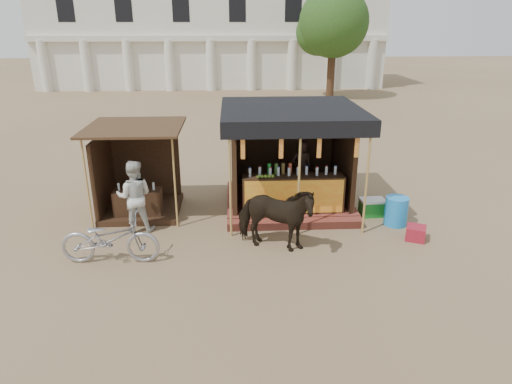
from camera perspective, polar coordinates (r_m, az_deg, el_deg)
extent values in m
plane|color=#846B4C|center=(9.71, 0.51, -9.43)|extent=(120.00, 120.00, 0.00)
cube|color=brown|center=(12.89, 3.99, -1.07)|extent=(3.40, 2.80, 0.22)
cube|color=brown|center=(11.48, 4.91, -3.97)|extent=(3.40, 0.35, 0.20)
cube|color=#382214|center=(11.81, 4.61, -0.13)|extent=(2.60, 0.55, 0.95)
cube|color=orange|center=(11.54, 4.79, -0.63)|extent=(2.50, 0.02, 0.88)
cube|color=#382214|center=(13.66, 3.51, 6.18)|extent=(3.00, 0.12, 2.50)
cube|color=#382214|center=(12.36, -2.79, 4.66)|extent=(0.12, 2.50, 2.50)
cube|color=#382214|center=(12.73, 10.88, 4.78)|extent=(0.12, 2.50, 2.50)
cube|color=black|center=(11.98, 4.42, 10.39)|extent=(3.60, 3.60, 0.06)
cube|color=black|center=(10.29, 5.65, 7.64)|extent=(3.60, 0.06, 0.36)
cylinder|color=tan|center=(10.53, -3.25, 1.24)|extent=(0.06, 0.06, 2.75)
cylinder|color=tan|center=(10.64, 5.40, 1.39)|extent=(0.06, 0.06, 2.75)
cylinder|color=tan|center=(10.99, 13.69, 1.50)|extent=(0.06, 0.06, 2.75)
cube|color=red|center=(10.29, -1.66, 5.61)|extent=(0.10, 0.02, 0.55)
cube|color=red|center=(10.35, 3.16, 5.67)|extent=(0.10, 0.02, 0.55)
cube|color=red|center=(10.48, 7.91, 5.69)|extent=(0.10, 0.02, 0.55)
cube|color=red|center=(10.67, 12.50, 5.68)|extent=(0.10, 0.02, 0.55)
imported|color=black|center=(12.73, 5.70, 2.91)|extent=(0.58, 0.39, 1.59)
cube|color=#382214|center=(12.78, -13.96, -2.04)|extent=(2.00, 2.00, 0.15)
cube|color=#382214|center=(13.34, -13.61, 3.40)|extent=(1.90, 0.10, 2.10)
cube|color=#382214|center=(12.67, -18.56, 1.99)|extent=(0.10, 1.90, 2.10)
cube|color=#472D19|center=(12.02, -14.97, 7.85)|extent=(2.40, 2.40, 0.06)
cylinder|color=tan|center=(11.71, -20.37, 0.92)|extent=(0.05, 0.05, 2.35)
cylinder|color=tan|center=(11.25, -10.12, 1.15)|extent=(0.05, 0.05, 2.35)
cube|color=#382214|center=(12.20, -14.50, -1.53)|extent=(1.20, 0.50, 0.80)
imported|color=black|center=(10.11, 2.36, -3.24)|extent=(2.01, 1.43, 1.55)
imported|color=#A09EA7|center=(10.15, -17.80, -5.60)|extent=(2.10, 0.80, 1.09)
imported|color=silver|center=(11.37, -14.95, -0.53)|extent=(0.88, 0.69, 1.79)
cylinder|color=#1C83D6|center=(12.04, 17.11, -2.28)|extent=(0.59, 0.59, 0.73)
cube|color=maroon|center=(11.45, 19.34, -4.86)|extent=(0.58, 0.58, 0.33)
cube|color=#1B7A23|center=(12.49, 14.28, -1.99)|extent=(0.64, 0.45, 0.40)
cube|color=white|center=(12.40, 14.38, -1.01)|extent=(0.66, 0.47, 0.06)
cube|color=silver|center=(38.43, -5.55, 19.21)|extent=(26.00, 7.00, 8.00)
cube|color=silver|center=(34.84, -5.76, 18.58)|extent=(26.00, 0.50, 0.40)
cylinder|color=silver|center=(37.43, -24.92, 14.06)|extent=(0.70, 0.70, 3.60)
cylinder|color=silver|center=(36.46, -20.40, 14.54)|extent=(0.70, 0.70, 3.60)
cylinder|color=silver|center=(35.71, -15.65, 14.94)|extent=(0.70, 0.70, 3.60)
cylinder|color=silver|center=(35.21, -10.71, 15.25)|extent=(0.70, 0.70, 3.60)
cylinder|color=silver|center=(34.96, -5.65, 15.46)|extent=(0.70, 0.70, 3.60)
cylinder|color=silver|center=(34.96, -0.55, 15.56)|extent=(0.70, 0.70, 3.60)
cylinder|color=silver|center=(35.22, 4.52, 15.53)|extent=(0.70, 0.70, 3.60)
cylinder|color=silver|center=(35.73, 9.47, 15.40)|extent=(0.70, 0.70, 3.60)
cylinder|color=silver|center=(36.48, 14.25, 15.17)|extent=(0.70, 0.70, 3.60)
cylinder|color=#382314|center=(31.22, 9.37, 15.06)|extent=(0.50, 0.50, 4.00)
sphere|color=#36571E|center=(31.09, 9.68, 20.20)|extent=(4.40, 4.40, 4.40)
sphere|color=#36571E|center=(31.52, 7.87, 19.20)|extent=(2.99, 2.99, 2.99)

